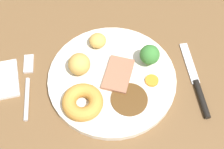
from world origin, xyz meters
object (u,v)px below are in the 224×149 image
at_px(broccoli_floret, 150,55).
at_px(fork, 28,83).
at_px(carrot_coin_front, 152,81).
at_px(roast_potato_left, 98,41).
at_px(dinner_plate, 112,79).
at_px(knife, 197,85).
at_px(yorkshire_pudding, 83,102).
at_px(meat_slice_main, 118,74).
at_px(roast_potato_right, 79,64).

relative_size(broccoli_floret, fork, 0.32).
bearing_deg(carrot_coin_front, roast_potato_left, 133.47).
height_order(dinner_plate, knife, dinner_plate).
distance_m(roast_potato_left, knife, 0.23).
height_order(yorkshire_pudding, carrot_coin_front, yorkshire_pudding).
bearing_deg(meat_slice_main, broccoli_floret, 19.84).
relative_size(roast_potato_left, fork, 0.25).
xyz_separation_m(dinner_plate, roast_potato_left, (-0.02, 0.09, 0.02)).
relative_size(yorkshire_pudding, fork, 0.53).
relative_size(dinner_plate, broccoli_floret, 5.47).
bearing_deg(roast_potato_right, knife, -14.10).
height_order(carrot_coin_front, broccoli_floret, broccoli_floret).
bearing_deg(fork, broccoli_floret, -85.19).
bearing_deg(yorkshire_pudding, carrot_coin_front, 14.99).
height_order(meat_slice_main, carrot_coin_front, meat_slice_main).
bearing_deg(broccoli_floret, dinner_plate, -161.29).
xyz_separation_m(yorkshire_pudding, carrot_coin_front, (0.14, 0.04, -0.01)).
bearing_deg(roast_potato_right, fork, -173.45).
height_order(yorkshire_pudding, fork, yorkshire_pudding).
relative_size(dinner_plate, meat_slice_main, 3.23).
relative_size(meat_slice_main, yorkshire_pudding, 1.02).
height_order(carrot_coin_front, knife, carrot_coin_front).
xyz_separation_m(dinner_plate, roast_potato_right, (-0.06, 0.03, 0.03)).
height_order(roast_potato_left, fork, roast_potato_left).
relative_size(roast_potato_left, carrot_coin_front, 1.36).
bearing_deg(fork, dinner_plate, -92.65).
bearing_deg(yorkshire_pudding, roast_potato_right, 90.30).
bearing_deg(fork, yorkshire_pudding, -120.92).
bearing_deg(yorkshire_pudding, knife, 5.79).
relative_size(broccoli_floret, knife, 0.26).
bearing_deg(roast_potato_right, yorkshire_pudding, -89.70).
bearing_deg(yorkshire_pudding, roast_potato_left, 73.57).
relative_size(yorkshire_pudding, knife, 0.43).
relative_size(dinner_plate, roast_potato_left, 7.10).
bearing_deg(knife, roast_potato_right, 74.29).
distance_m(dinner_plate, roast_potato_left, 0.09).
distance_m(dinner_plate, broccoli_floret, 0.09).
relative_size(roast_potato_right, knife, 0.26).
relative_size(carrot_coin_front, broccoli_floret, 0.56).
relative_size(yorkshire_pudding, carrot_coin_front, 2.93).
relative_size(dinner_plate, roast_potato_right, 5.58).
height_order(yorkshire_pudding, knife, yorkshire_pudding).
relative_size(dinner_plate, yorkshire_pudding, 3.31).
height_order(dinner_plate, broccoli_floret, broccoli_floret).
height_order(roast_potato_right, broccoli_floret, broccoli_floret).
xyz_separation_m(yorkshire_pudding, roast_potato_right, (-0.00, 0.08, 0.01)).
bearing_deg(carrot_coin_front, fork, 172.75).
xyz_separation_m(yorkshire_pudding, knife, (0.24, 0.02, -0.02)).
bearing_deg(broccoli_floret, knife, -33.83).
xyz_separation_m(dinner_plate, fork, (-0.18, 0.01, -0.00)).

